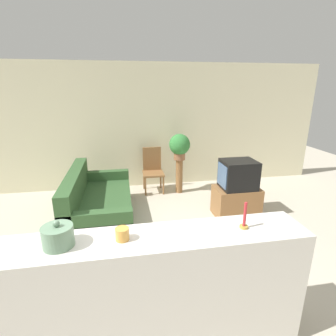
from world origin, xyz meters
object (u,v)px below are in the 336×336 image
decorative_bowl (58,236)px  potted_plant (180,145)px  television (238,174)px  wooden_chair (153,168)px  couch (98,205)px

decorative_bowl → potted_plant: bearing=64.0°
television → potted_plant: bearing=121.6°
potted_plant → decorative_bowl: (-1.66, -3.40, 0.13)m
television → wooden_chair: size_ratio=0.62×
couch → decorative_bowl: 2.56m
potted_plant → couch: bearing=-148.6°
wooden_chair → potted_plant: 0.79m
couch → potted_plant: bearing=31.4°
couch → decorative_bowl: decorative_bowl is taller
couch → television: size_ratio=3.33×
couch → decorative_bowl: (-0.03, -2.41, 0.88)m
couch → potted_plant: potted_plant is taller
television → potted_plant: (-0.75, 1.22, 0.27)m
potted_plant → decorative_bowl: bearing=-116.0°
television → wooden_chair: television is taller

